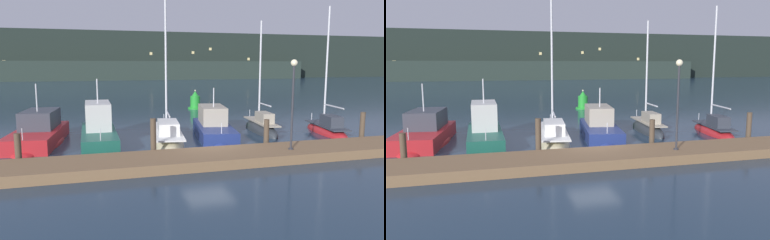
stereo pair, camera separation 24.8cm
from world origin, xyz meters
The scene contains 15 objects.
ground_plane centered at (0.00, 0.00, 0.00)m, with size 400.00×400.00×0.00m, color #1E3347.
dock centered at (0.00, -2.23, 0.23)m, with size 24.19×2.80×0.45m, color brown.
mooring_pile_0 centered at (-9.05, -0.58, 0.76)m, with size 0.28×0.28×1.51m, color #4C3D2D.
mooring_pile_1 centered at (-3.02, -0.58, 0.97)m, with size 0.28×0.28×1.94m, color #4C3D2D.
mooring_pile_2 centered at (3.02, -0.58, 0.83)m, with size 0.28×0.28×1.65m, color #4C3D2D.
mooring_pile_3 centered at (9.05, -0.58, 0.91)m, with size 0.28×0.28×1.82m, color #4C3D2D.
motorboat_berth_1 centered at (-8.78, 4.57, 0.33)m, with size 3.44×7.48×3.99m.
motorboat_berth_2 centered at (-5.45, 3.50, 0.44)m, with size 2.07×7.20×4.28m.
sailboat_berth_3 centered at (-1.55, 3.07, 0.14)m, with size 2.97×7.89×11.52m.
motorboat_berth_4 centered at (1.60, 3.85, 0.33)m, with size 3.51×7.35×3.61m.
sailboat_berth_5 centered at (5.26, 4.55, 0.14)m, with size 1.95×5.66×8.12m.
sailboat_berth_6 centered at (9.20, 2.85, 0.16)m, with size 2.41×5.58×8.80m.
channel_buoy centered at (4.62, 18.22, 0.72)m, with size 1.48×1.48×1.95m.
dock_lamppost centered at (3.34, -2.53, 3.30)m, with size 0.32×0.32×4.29m.
hillside_backdrop centered at (-1.45, 101.69, 6.57)m, with size 240.00×23.00×14.25m.
Camera 2 is at (-5.84, -18.23, 4.52)m, focal length 35.00 mm.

